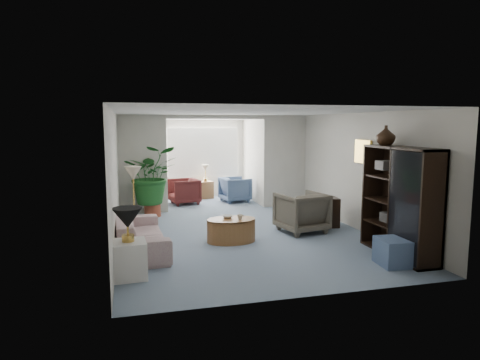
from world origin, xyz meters
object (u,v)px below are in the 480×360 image
object	(u,v)px
sofa	(140,234)
ottoman	(396,252)
coffee_bowl	(227,217)
entertainment_cabinet	(400,202)
plant_pot	(153,210)
table_lamp	(127,218)
floor_lamp	(133,173)
coffee_table	(231,230)
end_table	(129,260)
framed_picture	(364,152)
coffee_cup	(240,217)
sunroom_chair_blue	(235,189)
wingback_chair	(301,212)
sunroom_chair_maroon	(184,191)
cabinet_urn	(386,135)
side_table_dark	(325,212)
sunroom_table	(206,190)

from	to	relation	value
sofa	ottoman	xyz separation A→B (m)	(3.97, -1.84, -0.10)
coffee_bowl	entertainment_cabinet	bearing A→B (deg)	-32.15
plant_pot	table_lamp	bearing A→B (deg)	-97.72
floor_lamp	coffee_table	world-z (taller)	floor_lamp
end_table	plant_pot	distance (m)	4.27
framed_picture	coffee_cup	size ratio (longest dim) A/B	4.74
sunroom_chair_blue	table_lamp	bearing A→B (deg)	142.34
end_table	coffee_bowl	bearing A→B (deg)	40.99
sunroom_chair_blue	wingback_chair	bearing A→B (deg)	177.67
framed_picture	sunroom_chair_maroon	xyz separation A→B (m)	(-3.20, 4.16, -1.34)
sunroom_chair_blue	coffee_table	bearing A→B (deg)	155.36
sofa	cabinet_urn	distance (m)	4.75
end_table	sunroom_chair_blue	distance (m)	6.49
coffee_table	sunroom_chair_blue	world-z (taller)	sunroom_chair_blue
ottoman	sofa	bearing A→B (deg)	155.11
ottoman	plant_pot	distance (m)	5.94
entertainment_cabinet	table_lamp	bearing A→B (deg)	179.50
coffee_table	sunroom_chair_maroon	world-z (taller)	sunroom_chair_maroon
coffee_table	coffee_cup	bearing A→B (deg)	-33.69
coffee_cup	sunroom_chair_blue	world-z (taller)	sunroom_chair_blue
floor_lamp	coffee_bowl	world-z (taller)	floor_lamp
side_table_dark	framed_picture	bearing A→B (deg)	-51.03
table_lamp	wingback_chair	world-z (taller)	table_lamp
wingback_chair	sunroom_chair_maroon	xyz separation A→B (m)	(-1.99, 3.82, -0.06)
sunroom_chair_maroon	sofa	bearing A→B (deg)	-26.75
floor_lamp	entertainment_cabinet	xyz separation A→B (m)	(4.40, -2.83, -0.31)
wingback_chair	entertainment_cabinet	world-z (taller)	entertainment_cabinet
ottoman	sunroom_chair_maroon	size ratio (longest dim) A/B	0.68
entertainment_cabinet	sunroom_table	xyz separation A→B (m)	(-2.22, 6.51, -0.68)
sunroom_chair_maroon	coffee_bowl	bearing A→B (deg)	-5.11
entertainment_cabinet	sunroom_chair_blue	distance (m)	5.98
wingback_chair	side_table_dark	bearing A→B (deg)	-168.07
sofa	coffee_cup	world-z (taller)	sofa
side_table_dark	table_lamp	bearing A→B (deg)	-152.50
coffee_bowl	side_table_dark	xyz separation A→B (m)	(2.37, 0.58, -0.15)
side_table_dark	ottoman	distance (m)	2.70
side_table_dark	sunroom_chair_blue	bearing A→B (deg)	108.68
coffee_table	coffee_bowl	size ratio (longest dim) A/B	4.33
floor_lamp	coffee_table	distance (m)	2.42
end_table	sunroom_table	distance (m)	6.87
side_table_dark	ottoman	size ratio (longest dim) A/B	1.19
table_lamp	coffee_table	size ratio (longest dim) A/B	0.46
table_lamp	entertainment_cabinet	bearing A→B (deg)	-0.50
table_lamp	ottoman	world-z (taller)	table_lamp
wingback_chair	sunroom_chair_blue	size ratio (longest dim) A/B	1.17
wingback_chair	sunroom_chair_maroon	distance (m)	4.31
coffee_table	plant_pot	size ratio (longest dim) A/B	2.37
coffee_cup	end_table	bearing A→B (deg)	-145.45
entertainment_cabinet	sunroom_chair_maroon	size ratio (longest dim) A/B	2.37
table_lamp	side_table_dark	world-z (taller)	table_lamp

